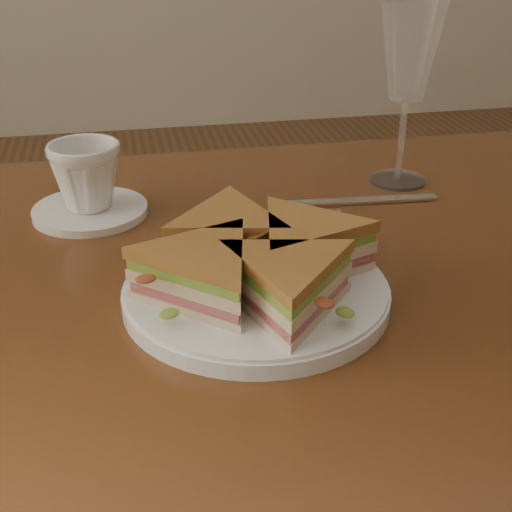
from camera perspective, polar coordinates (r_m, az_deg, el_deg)
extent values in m
cube|color=#3D1F0D|center=(0.78, 2.04, -2.15)|extent=(1.20, 0.80, 0.04)
cylinder|color=white|center=(0.71, 0.00, -3.03)|extent=(0.26, 0.26, 0.02)
cube|color=silver|center=(0.89, 2.78, 3.17)|extent=(0.13, 0.01, 0.00)
ellipsoid|color=silver|center=(0.87, -3.30, 2.82)|extent=(0.05, 0.03, 0.01)
cube|color=silver|center=(0.94, 8.51, 4.35)|extent=(0.20, 0.03, 0.00)
cube|color=silver|center=(0.92, 3.10, 4.14)|extent=(0.05, 0.01, 0.00)
cylinder|color=white|center=(1.02, 11.26, 5.99)|extent=(0.08, 0.08, 0.00)
cylinder|color=white|center=(1.00, 11.56, 9.10)|extent=(0.01, 0.01, 0.11)
cone|color=white|center=(0.97, 12.23, 15.71)|extent=(0.09, 0.09, 0.12)
cylinder|color=white|center=(0.92, -13.12, 3.55)|extent=(0.14, 0.14, 0.01)
imported|color=white|center=(0.90, -13.42, 6.24)|extent=(0.10, 0.10, 0.08)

